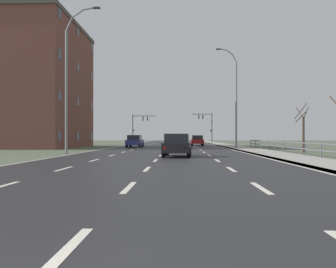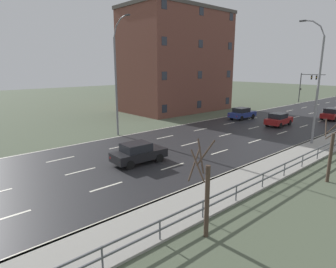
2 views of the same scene
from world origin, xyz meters
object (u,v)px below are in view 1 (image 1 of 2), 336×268
car_far_left (179,141)px  car_near_right (135,141)px  street_lamp_midground (235,99)px  car_mid_centre (177,145)px  street_lamp_left_bank (69,82)px  traffic_signal_right (207,123)px  brick_building (38,86)px  car_near_left (197,140)px  traffic_signal_left (138,124)px

car_far_left → car_near_right: size_ratio=1.00×
street_lamp_midground → car_mid_centre: size_ratio=2.65×
street_lamp_left_bank → traffic_signal_right: bearing=71.9°
brick_building → street_lamp_midground: bearing=-13.1°
traffic_signal_right → car_far_left: traffic_signal_right is taller
car_near_right → brick_building: (-12.24, -0.81, 7.09)m
car_near_left → street_lamp_midground: bearing=-78.4°
street_lamp_left_bank → car_far_left: street_lamp_left_bank is taller
car_far_left → car_near_right: (-5.65, 0.67, 0.00)m
traffic_signal_left → street_lamp_midground: bearing=-65.7°
car_mid_centre → brick_building: 28.24m
car_mid_centre → car_near_right: size_ratio=1.00×
street_lamp_midground → car_near_left: street_lamp_midground is taller
car_far_left → car_near_right: same height
street_lamp_left_bank → car_mid_centre: (8.63, -3.75, -4.89)m
street_lamp_midground → car_mid_centre: street_lamp_midground is taller
street_lamp_midground → traffic_signal_left: 34.65m
street_lamp_left_bank → car_mid_centre: 10.61m
traffic_signal_right → traffic_signal_left: traffic_signal_right is taller
street_lamp_left_bank → brick_building: (-9.17, 16.98, 2.20)m
traffic_signal_right → car_near_right: bearing=-113.4°
street_lamp_left_bank → car_near_right: 18.70m
traffic_signal_left → car_mid_centre: bearing=-80.3°
car_near_right → street_lamp_left_bank: bearing=-97.1°
brick_building → car_near_right: bearing=3.8°
traffic_signal_right → car_near_left: size_ratio=1.48×
street_lamp_left_bank → car_far_left: 19.82m
car_near_left → brick_building: bearing=-156.6°
car_far_left → car_near_right: bearing=171.0°
street_lamp_left_bank → car_mid_centre: bearing=-23.5°
street_lamp_left_bank → car_far_left: bearing=63.0°
traffic_signal_right → street_lamp_left_bank: bearing=-108.1°
traffic_signal_left → car_far_left: 27.21m
street_lamp_left_bank → brick_building: brick_building is taller
car_near_right → brick_building: size_ratio=0.25×
car_near_right → traffic_signal_right: bearing=69.3°
traffic_signal_left → car_mid_centre: traffic_signal_left is taller
car_near_left → brick_building: brick_building is taller
car_mid_centre → brick_building: size_ratio=0.25×
traffic_signal_left → car_near_left: size_ratio=1.39×
car_mid_centre → street_lamp_midground: bearing=70.8°
traffic_signal_right → brick_building: size_ratio=0.36×
traffic_signal_right → traffic_signal_left: bearing=-176.0°
street_lamp_left_bank → car_mid_centre: street_lamp_left_bank is taller
street_lamp_left_bank → brick_building: bearing=118.4°
brick_building → car_far_left: bearing=0.4°
traffic_signal_left → brick_building: bearing=-110.8°
car_near_right → car_near_left: 12.07m
car_near_left → car_mid_centre: bearing=-96.5°
car_mid_centre → brick_building: brick_building is taller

